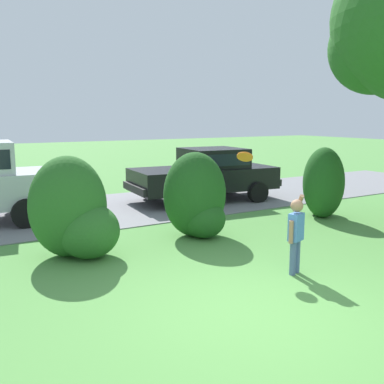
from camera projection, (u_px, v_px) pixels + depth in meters
The scene contains 8 objects.
ground_plane at pixel (261, 315), 5.67m from camera, with size 80.00×80.00×0.00m, color #518E42.
driveway_strip at pixel (85, 212), 11.74m from camera, with size 28.00×4.40×0.02m, color slate.
shrub_near_tree at pixel (74, 213), 7.91m from camera, with size 1.50×1.44×1.81m.
shrub_centre_left at pixel (197, 199), 9.27m from camera, with size 1.36×1.26×1.77m.
shrub_centre at pixel (323, 186), 11.05m from camera, with size 1.08×1.14×1.75m.
parked_sedan at pixel (206, 173), 13.20m from camera, with size 4.54×2.37×1.56m.
child_thrower at pixel (296, 230), 7.04m from camera, with size 0.40×0.36×1.29m.
frisbee at pixel (245, 157), 7.73m from camera, with size 0.31×0.27×0.26m.
Camera 1 is at (-3.49, -4.12, 2.49)m, focal length 41.72 mm.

